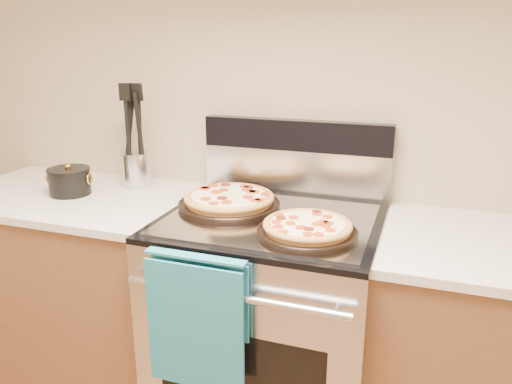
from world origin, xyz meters
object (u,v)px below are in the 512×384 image
(range_body, at_px, (271,333))
(pepperoni_pizza_back, at_px, (229,200))
(pepperoni_pizza_front, at_px, (307,228))
(saucepan, at_px, (70,182))
(utensil_crock, at_px, (137,170))

(range_body, xyz_separation_m, pepperoni_pizza_back, (-0.18, 0.04, 0.50))
(pepperoni_pizza_back, bearing_deg, pepperoni_pizza_front, -26.68)
(pepperoni_pizza_back, xyz_separation_m, saucepan, (-0.70, -0.02, 0.01))
(pepperoni_pizza_back, distance_m, pepperoni_pizza_front, 0.38)
(range_body, xyz_separation_m, saucepan, (-0.88, 0.02, 0.51))
(pepperoni_pizza_back, height_order, pepperoni_pizza_front, pepperoni_pizza_back)
(pepperoni_pizza_back, relative_size, saucepan, 2.27)
(range_body, relative_size, pepperoni_pizza_back, 2.41)
(pepperoni_pizza_front, height_order, utensil_crock, utensil_crock)
(utensil_crock, bearing_deg, saucepan, -138.47)
(utensil_crock, xyz_separation_m, saucepan, (-0.21, -0.18, -0.03))
(pepperoni_pizza_front, xyz_separation_m, utensil_crock, (-0.83, 0.33, 0.04))
(pepperoni_pizza_back, distance_m, saucepan, 0.70)
(pepperoni_pizza_front, bearing_deg, utensil_crock, 158.23)
(range_body, height_order, utensil_crock, utensil_crock)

